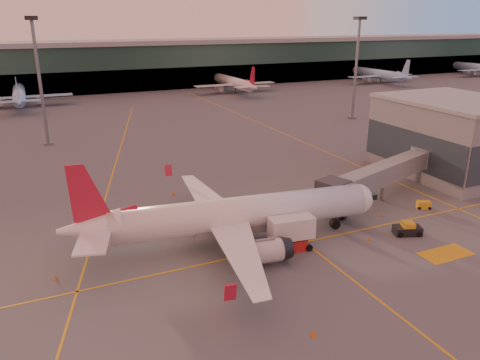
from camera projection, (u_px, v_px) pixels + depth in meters
name	position (u px, v px, depth m)	size (l,w,h in m)	color
ground	(289.00, 271.00, 49.06)	(600.00, 600.00, 0.00)	#4C4F54
taxi_markings	(130.00, 165.00, 84.53)	(100.12, 173.00, 0.01)	orange
terminal	(92.00, 66.00, 168.34)	(400.00, 20.00, 17.60)	#19382D
gate_building	(453.00, 136.00, 78.76)	(18.40, 22.40, 12.60)	slate
mast_west_near	(39.00, 73.00, 93.28)	(2.40, 2.40, 25.60)	slate
mast_east_near	(357.00, 61.00, 119.00)	(2.40, 2.40, 25.60)	slate
distant_aircraft_row	(139.00, 99.00, 154.92)	(350.00, 34.00, 13.00)	#95C9FA
main_airplane	(231.00, 216.00, 53.62)	(37.16, 33.62, 11.22)	white
jet_bridge	(388.00, 173.00, 67.89)	(26.99, 11.59, 5.65)	slate
catering_truck	(292.00, 231.00, 52.93)	(5.31, 2.85, 3.95)	#AF1B19
gpu_cart	(424.00, 205.00, 65.01)	(2.10, 1.75, 1.06)	gold
pushback_tug	(408.00, 229.00, 57.10)	(3.63, 2.75, 1.67)	black
cone_nose	(380.00, 214.00, 62.69)	(0.40, 0.40, 0.51)	#DB5A0B
cone_tail	(56.00, 277.00, 47.38)	(0.40, 0.40, 0.51)	#DB5A0B
cone_wing_right	(314.00, 333.00, 38.89)	(0.49, 0.49, 0.62)	#DB5A0B
cone_wing_left	(173.00, 194.00, 69.86)	(0.49, 0.49, 0.62)	#DB5A0B
cone_fwd	(368.00, 238.00, 55.80)	(0.41, 0.41, 0.52)	#DB5A0B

